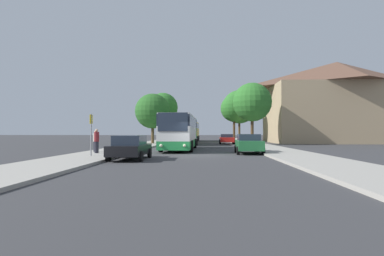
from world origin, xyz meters
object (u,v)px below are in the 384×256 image
(bus_front, at_px, (180,132))
(tree_right_mid, at_px, (252,102))
(parked_car_left_curb, at_px, (130,147))
(tree_left_near, at_px, (163,108))
(pedestrian_waiting_far, at_px, (97,141))
(parked_car_right_far, at_px, (227,139))
(pedestrian_waiting_near, at_px, (95,141))
(bus_stop_sign, at_px, (91,130))
(bus_middle, at_px, (187,132))
(bus_rear, at_px, (191,131))
(parked_car_right_near, at_px, (249,143))
(tree_right_near, at_px, (239,107))
(tree_right_far, at_px, (234,109))
(tree_left_far, at_px, (153,111))

(bus_front, xyz_separation_m, tree_right_mid, (8.78, 12.12, 3.98))
(parked_car_left_curb, bearing_deg, tree_right_mid, 63.54)
(tree_left_near, bearing_deg, pedestrian_waiting_far, -92.44)
(parked_car_right_far, relative_size, pedestrian_waiting_near, 2.40)
(bus_stop_sign, bearing_deg, parked_car_left_curb, -18.51)
(bus_stop_sign, distance_m, tree_left_near, 30.10)
(bus_front, bearing_deg, pedestrian_waiting_far, -129.67)
(bus_middle, relative_size, bus_rear, 0.97)
(tree_right_mid, bearing_deg, parked_car_right_far, 141.27)
(bus_stop_sign, bearing_deg, parked_car_right_near, 22.25)
(tree_right_mid, bearing_deg, tree_right_near, 89.35)
(bus_rear, height_order, tree_right_far, tree_right_far)
(bus_rear, relative_size, pedestrian_waiting_near, 7.19)
(tree_right_far, bearing_deg, pedestrian_waiting_near, -115.73)
(bus_middle, bearing_deg, parked_car_right_far, 14.50)
(pedestrian_waiting_far, height_order, tree_right_near, tree_right_near)
(tree_left_near, bearing_deg, bus_middle, -59.95)
(parked_car_right_near, distance_m, pedestrian_waiting_far, 11.66)
(bus_front, distance_m, parked_car_left_curb, 10.27)
(pedestrian_waiting_far, relative_size, tree_left_far, 0.26)
(bus_middle, height_order, tree_right_near, tree_right_near)
(parked_car_right_near, distance_m, tree_left_far, 20.97)
(bus_middle, xyz_separation_m, tree_right_far, (7.52, 10.65, 4.02))
(parked_car_right_near, bearing_deg, parked_car_right_far, -86.97)
(bus_front, distance_m, tree_left_far, 14.25)
(bus_front, relative_size, tree_right_mid, 1.33)
(tree_right_near, bearing_deg, tree_right_far, -107.27)
(parked_car_right_near, xyz_separation_m, tree_right_far, (1.68, 28.27, 4.99))
(bus_middle, distance_m, tree_left_near, 9.78)
(bus_rear, distance_m, parked_car_left_curb, 37.27)
(bus_front, xyz_separation_m, tree_right_near, (8.96, 28.38, 4.73))
(parked_car_right_far, distance_m, bus_stop_sign, 26.03)
(bus_middle, bearing_deg, tree_right_far, 53.08)
(parked_car_right_far, relative_size, tree_left_near, 0.50)
(pedestrian_waiting_near, distance_m, tree_left_far, 18.47)
(bus_stop_sign, height_order, pedestrian_waiting_near, bus_stop_sign)
(parked_car_right_near, xyz_separation_m, bus_stop_sign, (-10.95, -4.48, 1.05))
(bus_middle, relative_size, tree_left_far, 1.68)
(parked_car_right_far, height_order, tree_left_near, tree_left_near)
(pedestrian_waiting_near, relative_size, pedestrian_waiting_far, 0.93)
(bus_middle, relative_size, pedestrian_waiting_near, 6.96)
(bus_middle, relative_size, parked_car_right_far, 2.90)
(tree_left_far, bearing_deg, tree_left_near, 87.14)
(bus_middle, bearing_deg, tree_left_near, 118.35)
(tree_left_far, bearing_deg, parked_car_right_near, -58.72)
(parked_car_right_far, relative_size, tree_right_mid, 0.49)
(tree_right_far, bearing_deg, bus_middle, -125.22)
(bus_stop_sign, xyz_separation_m, tree_right_mid, (13.89, 21.14, 3.87))
(bus_front, xyz_separation_m, parked_car_right_near, (5.84, -4.54, -0.93))
(tree_left_far, bearing_deg, bus_stop_sign, -90.64)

